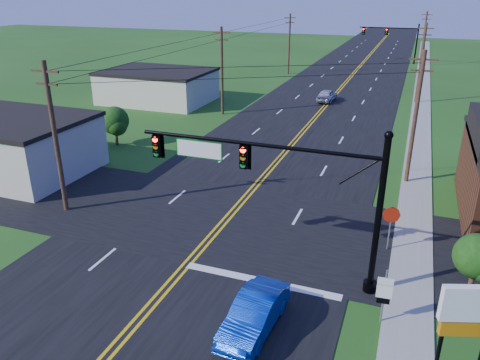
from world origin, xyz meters
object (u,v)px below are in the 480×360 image
at_px(signal_mast_far, 391,37).
at_px(route_sign, 384,293).
at_px(signal_mast_main, 277,180).
at_px(stop_sign, 391,219).
at_px(blue_car, 254,315).

bearing_deg(signal_mast_far, route_sign, -86.13).
height_order(signal_mast_main, stop_sign, signal_mast_main).
distance_m(signal_mast_main, route_sign, 6.41).
bearing_deg(signal_mast_main, stop_sign, 38.91).
distance_m(signal_mast_main, blue_car, 5.84).
height_order(route_sign, stop_sign, same).
xyz_separation_m(signal_mast_main, blue_car, (0.44, -4.21, -4.03)).
height_order(blue_car, route_sign, route_sign).
xyz_separation_m(signal_mast_far, stop_sign, (4.83, -68.02, -2.76)).
bearing_deg(route_sign, stop_sign, 87.68).
height_order(signal_mast_far, route_sign, signal_mast_far).
bearing_deg(stop_sign, signal_mast_main, -150.39).
bearing_deg(stop_sign, signal_mast_far, 84.76).
relative_size(route_sign, stop_sign, 1.00).
xyz_separation_m(signal_mast_main, route_sign, (5.11, -2.02, -3.30)).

